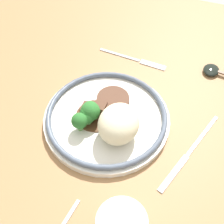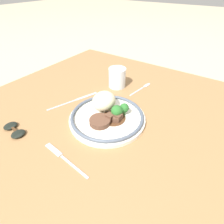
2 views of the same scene
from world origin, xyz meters
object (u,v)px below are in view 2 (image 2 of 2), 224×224
Objects in this scene: juice_glass at (117,79)px; knife at (75,100)px; fork at (62,156)px; plate at (107,113)px; sunglasses at (14,130)px; spoon at (144,87)px.

juice_glass is 0.22m from knife.
juice_glass reaches higher than fork.
plate is 0.33m from sunglasses.
plate is 0.29m from spoon.
juice_glass reaches higher than plate.
spoon is 0.58m from sunglasses.
juice_glass is at bearing 24.91° from plate.
fork is 0.22m from sunglasses.
sunglasses is (-0.26, 0.04, 0.01)m from knife.
plate is 1.27× the size of knife.
spoon reaches higher than fork.
knife is (0.02, 0.18, -0.02)m from plate.
fork is at bearing -172.76° from spoon.
juice_glass reaches higher than knife.
juice_glass is 0.49× the size of fork.
spoon is at bearing -16.14° from sunglasses.
sunglasses is at bearing 165.52° from spoon.
fork is (-0.22, 0.01, -0.02)m from plate.
plate reaches higher than sunglasses.
plate is at bearing -155.09° from juice_glass.
fork is 1.78× the size of sunglasses.
fork is at bearing 177.95° from plate.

